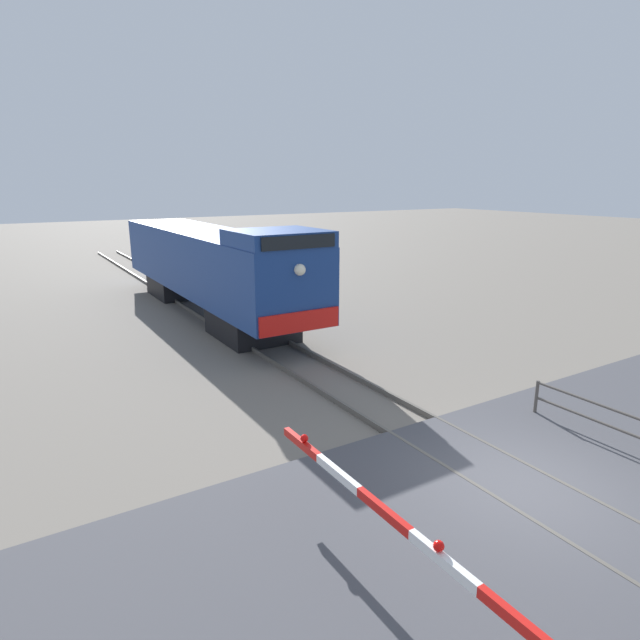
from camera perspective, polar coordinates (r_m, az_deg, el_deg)
ground_plane at (r=10.97m, az=21.01°, el=-17.00°), size 160.00×160.00×0.00m
rail_track_left at (r=10.43m, az=18.51°, el=-18.03°), size 0.08×80.00×0.15m
rail_track_right at (r=11.45m, az=23.33°, el=-15.39°), size 0.08×80.00×0.15m
road_surface at (r=10.93m, az=21.04°, el=-16.68°), size 36.00×6.06×0.14m
locomotive at (r=23.16m, az=-11.82°, el=5.85°), size 2.94×16.20×4.11m
guard_railing at (r=13.21m, az=27.42°, el=-9.10°), size 0.08×2.96×0.95m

